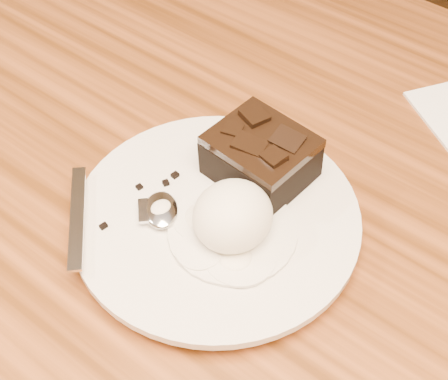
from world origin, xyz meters
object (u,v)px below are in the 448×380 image
Objects in this scene: spoon at (161,211)px; ice_cream_scoop at (233,216)px; brownie at (261,159)px; plate at (216,222)px.

ice_cream_scoop is at bearing -24.29° from spoon.
brownie is at bearing 107.60° from ice_cream_scoop.
ice_cream_scoop reaches higher than brownie.
plate is 2.98× the size of brownie.
plate is 3.62× the size of ice_cream_scoop.
brownie reaches higher than spoon.
plate is 1.48× the size of spoon.
brownie is at bearing 88.52° from plate.
plate is at bearing -5.58° from spoon.
ice_cream_scoop reaches higher than plate.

